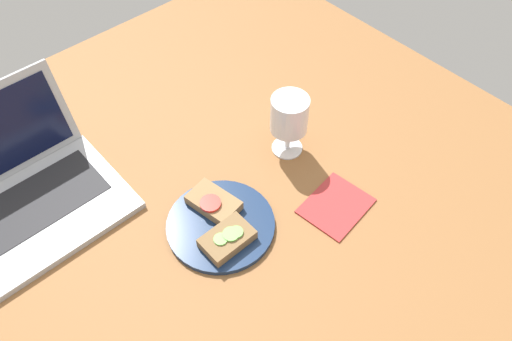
{
  "coord_description": "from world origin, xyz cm",
  "views": [
    {
      "loc": [
        -37.87,
        -49.58,
        89.13
      ],
      "look_at": [
        6.16,
        -0.6,
        8.0
      ],
      "focal_mm": 35.0,
      "sensor_mm": 36.0,
      "label": 1
    }
  ],
  "objects_px": {
    "plate": "(221,225)",
    "napkin": "(336,206)",
    "laptop": "(27,188)",
    "wine_glass": "(289,117)",
    "sandwich_with_cucumber": "(227,239)",
    "sandwich_with_tomato": "(214,203)"
  },
  "relations": [
    {
      "from": "plate",
      "to": "wine_glass",
      "type": "relative_size",
      "value": 1.46
    },
    {
      "from": "plate",
      "to": "laptop",
      "type": "xyz_separation_m",
      "value": [
        -0.25,
        0.32,
        0.03
      ]
    },
    {
      "from": "wine_glass",
      "to": "napkin",
      "type": "relative_size",
      "value": 1.09
    },
    {
      "from": "sandwich_with_cucumber",
      "to": "sandwich_with_tomato",
      "type": "bearing_deg",
      "value": 68.26
    },
    {
      "from": "wine_glass",
      "to": "laptop",
      "type": "relative_size",
      "value": 0.45
    },
    {
      "from": "plate",
      "to": "laptop",
      "type": "bearing_deg",
      "value": 128.54
    },
    {
      "from": "napkin",
      "to": "sandwich_with_cucumber",
      "type": "bearing_deg",
      "value": 160.75
    },
    {
      "from": "sandwich_with_tomato",
      "to": "sandwich_with_cucumber",
      "type": "xyz_separation_m",
      "value": [
        -0.03,
        -0.09,
        0.0
      ]
    },
    {
      "from": "sandwich_with_cucumber",
      "to": "napkin",
      "type": "relative_size",
      "value": 0.73
    },
    {
      "from": "sandwich_with_cucumber",
      "to": "wine_glass",
      "type": "relative_size",
      "value": 0.67
    },
    {
      "from": "laptop",
      "to": "napkin",
      "type": "distance_m",
      "value": 0.64
    },
    {
      "from": "sandwich_with_tomato",
      "to": "wine_glass",
      "type": "relative_size",
      "value": 0.76
    },
    {
      "from": "plate",
      "to": "sandwich_with_cucumber",
      "type": "height_order",
      "value": "sandwich_with_cucumber"
    },
    {
      "from": "laptop",
      "to": "sandwich_with_tomato",
      "type": "bearing_deg",
      "value": -45.6
    },
    {
      "from": "sandwich_with_cucumber",
      "to": "napkin",
      "type": "bearing_deg",
      "value": -19.25
    },
    {
      "from": "laptop",
      "to": "wine_glass",
      "type": "bearing_deg",
      "value": -26.92
    },
    {
      "from": "sandwich_with_cucumber",
      "to": "wine_glass",
      "type": "height_order",
      "value": "wine_glass"
    },
    {
      "from": "sandwich_with_tomato",
      "to": "napkin",
      "type": "bearing_deg",
      "value": -40.29
    },
    {
      "from": "plate",
      "to": "wine_glass",
      "type": "height_order",
      "value": "wine_glass"
    },
    {
      "from": "plate",
      "to": "napkin",
      "type": "relative_size",
      "value": 1.59
    },
    {
      "from": "wine_glass",
      "to": "plate",
      "type": "bearing_deg",
      "value": -165.86
    },
    {
      "from": "plate",
      "to": "wine_glass",
      "type": "distance_m",
      "value": 0.27
    }
  ]
}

